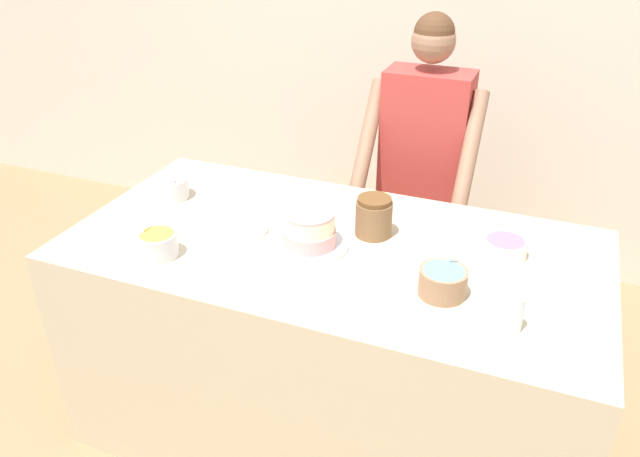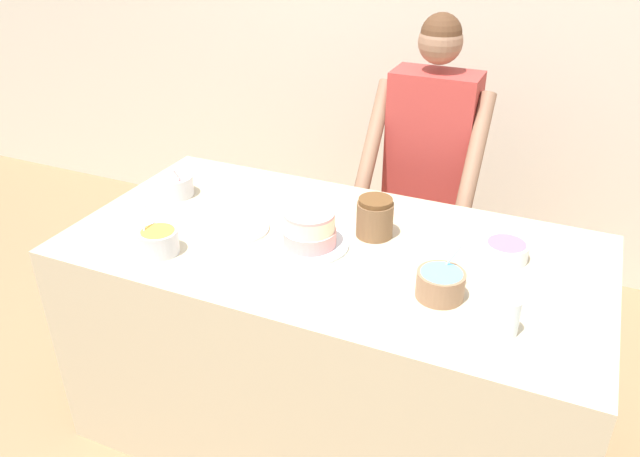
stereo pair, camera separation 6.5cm
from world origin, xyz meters
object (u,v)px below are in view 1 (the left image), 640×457
(drinking_glass, at_px, (512,313))
(ceramic_plate, at_px, (234,229))
(frosting_bowl_orange, at_px, (158,243))
(stoneware_jar, at_px, (374,217))
(frosting_bowl_blue, at_px, (443,281))
(frosting_bowl_purple, at_px, (505,247))
(person_baker, at_px, (423,154))
(frosting_bowl_pink, at_px, (171,187))
(cake, at_px, (309,231))

(drinking_glass, relative_size, ceramic_plate, 0.46)
(frosting_bowl_orange, relative_size, stoneware_jar, 1.13)
(ceramic_plate, bearing_deg, frosting_bowl_orange, -122.09)
(frosting_bowl_blue, relative_size, frosting_bowl_purple, 1.11)
(person_baker, bearing_deg, frosting_bowl_purple, -56.94)
(person_baker, xyz_separation_m, ceramic_plate, (-0.50, -0.90, -0.04))
(frosting_bowl_pink, distance_m, ceramic_plate, 0.41)
(frosting_bowl_pink, bearing_deg, person_baker, 40.33)
(frosting_bowl_orange, bearing_deg, frosting_bowl_pink, 118.47)
(frosting_bowl_orange, xyz_separation_m, frosting_bowl_pink, (-0.22, 0.41, -0.00))
(person_baker, xyz_separation_m, stoneware_jar, (-0.01, -0.73, 0.03))
(drinking_glass, xyz_separation_m, stoneware_jar, (-0.54, 0.39, 0.01))
(person_baker, height_order, frosting_bowl_purple, person_baker)
(drinking_glass, bearing_deg, frosting_bowl_pink, 165.05)
(frosting_bowl_blue, distance_m, frosting_bowl_purple, 0.35)
(frosting_bowl_pink, relative_size, drinking_glass, 1.26)
(frosting_bowl_blue, height_order, frosting_bowl_pink, frosting_bowl_blue)
(frosting_bowl_orange, xyz_separation_m, drinking_glass, (1.19, 0.03, 0.01))
(person_baker, distance_m, frosting_bowl_pink, 1.15)
(person_baker, distance_m, drinking_glass, 1.24)
(frosting_bowl_orange, relative_size, frosting_bowl_pink, 1.13)
(frosting_bowl_orange, distance_m, frosting_bowl_purple, 1.20)
(frosting_bowl_purple, xyz_separation_m, stoneware_jar, (-0.47, -0.03, 0.04))
(person_baker, relative_size, ceramic_plate, 6.23)
(ceramic_plate, bearing_deg, cake, 0.31)
(frosting_bowl_pink, xyz_separation_m, stoneware_jar, (0.87, 0.01, 0.03))
(cake, bearing_deg, frosting_bowl_pink, 167.15)
(cake, distance_m, frosting_bowl_pink, 0.70)
(frosting_bowl_purple, relative_size, stoneware_jar, 1.03)
(cake, distance_m, stoneware_jar, 0.25)
(ceramic_plate, bearing_deg, frosting_bowl_purple, 11.58)
(drinking_glass, bearing_deg, ceramic_plate, 168.02)
(cake, height_order, frosting_bowl_blue, frosting_bowl_blue)
(cake, xyz_separation_m, drinking_glass, (0.73, -0.22, -0.00))
(frosting_bowl_purple, xyz_separation_m, ceramic_plate, (-0.96, -0.20, -0.03))
(frosting_bowl_blue, bearing_deg, person_baker, 106.89)
(frosting_bowl_pink, height_order, frosting_bowl_purple, frosting_bowl_pink)
(ceramic_plate, bearing_deg, stoneware_jar, 19.19)
(frosting_bowl_orange, relative_size, frosting_bowl_purple, 1.10)
(person_baker, height_order, drinking_glass, person_baker)
(frosting_bowl_blue, relative_size, ceramic_plate, 0.67)
(cake, bearing_deg, stoneware_jar, 42.44)
(frosting_bowl_orange, xyz_separation_m, stoneware_jar, (0.65, 0.42, 0.03))
(cake, height_order, frosting_bowl_pink, frosting_bowl_pink)
(drinking_glass, bearing_deg, cake, 163.10)
(ceramic_plate, bearing_deg, frosting_bowl_pink, 157.41)
(person_baker, bearing_deg, frosting_bowl_blue, -73.11)
(cake, height_order, frosting_bowl_purple, cake)
(frosting_bowl_purple, bearing_deg, frosting_bowl_blue, -115.57)
(person_baker, relative_size, stoneware_jar, 10.58)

